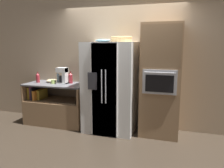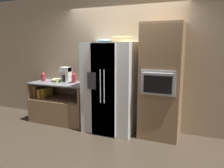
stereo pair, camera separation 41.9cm
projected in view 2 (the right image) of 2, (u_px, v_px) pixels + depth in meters
name	position (u px, v px, depth m)	size (l,w,h in m)	color
ground_plane	(115.00, 132.00, 4.37)	(20.00, 20.00, 0.00)	#382D23
wall_back	(124.00, 60.00, 4.56)	(12.00, 0.06, 2.80)	tan
counter_left	(61.00, 107.00, 4.96)	(1.34, 0.68, 0.89)	#93704C
refrigerator	(111.00, 87.00, 4.34)	(0.99, 0.78, 1.77)	white
wall_oven	(161.00, 82.00, 4.00)	(0.72, 0.66, 2.11)	#93704C
wicker_basket	(122.00, 39.00, 4.16)	(0.41, 0.41, 0.11)	tan
fruit_bowl	(104.00, 41.00, 4.31)	(0.31, 0.31, 0.06)	#668C99
bottle_tall	(43.00, 77.00, 5.01)	(0.08, 0.08, 0.23)	maroon
bottle_short	(62.00, 77.00, 4.92)	(0.06, 0.06, 0.26)	silver
bottle_wide	(74.00, 77.00, 4.83)	(0.08, 0.08, 0.26)	maroon
mug	(57.00, 81.00, 4.83)	(0.11, 0.08, 0.08)	#B2D166
mixing_bowl	(56.00, 80.00, 5.01)	(0.24, 0.24, 0.07)	beige
coffee_maker	(67.00, 74.00, 4.79)	(0.21, 0.18, 0.35)	white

